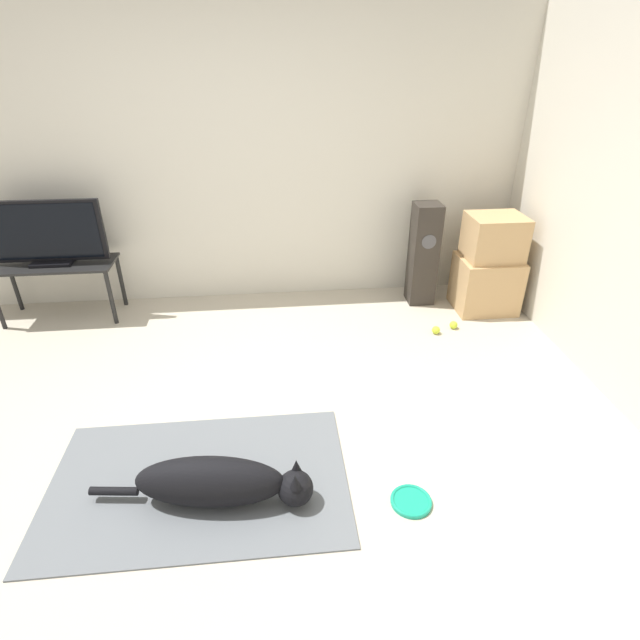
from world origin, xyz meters
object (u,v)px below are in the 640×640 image
object	(u,v)px
cardboard_box_upper	(494,237)
tv	(46,233)
cardboard_box_lower	(486,284)
tv_stand	(56,271)
floor_speaker	(423,254)
tennis_ball_near_speaker	(454,325)
frisbee	(411,501)
tennis_ball_by_boxes	(436,330)
dog	(220,482)

from	to	relation	value
cardboard_box_upper	tv	size ratio (longest dim) A/B	0.50
cardboard_box_lower	cardboard_box_upper	bearing A→B (deg)	51.76
cardboard_box_lower	tv_stand	bearing A→B (deg)	176.56
cardboard_box_lower	tv	xyz separation A→B (m)	(-3.68, 0.22, 0.52)
cardboard_box_upper	floor_speaker	world-z (taller)	floor_speaker
cardboard_box_upper	tennis_ball_near_speaker	size ratio (longest dim) A/B	6.94
frisbee	floor_speaker	xyz separation A→B (m)	(0.68, 2.29, 0.44)
tv	tennis_ball_by_boxes	size ratio (longest dim) A/B	13.93
tv	dog	bearing A→B (deg)	-55.93
tv_stand	tennis_ball_by_boxes	xyz separation A→B (m)	(3.12, -0.63, -0.39)
tv	tennis_ball_near_speaker	size ratio (longest dim) A/B	13.93
frisbee	cardboard_box_lower	xyz separation A→B (m)	(1.21, 2.08, 0.23)
dog	floor_speaker	world-z (taller)	floor_speaker
dog	cardboard_box_upper	world-z (taller)	cardboard_box_upper
dog	tennis_ball_near_speaker	size ratio (longest dim) A/B	17.49
dog	tennis_ball_by_boxes	world-z (taller)	dog
cardboard_box_upper	tv	world-z (taller)	tv
frisbee	dog	bearing A→B (deg)	173.84
cardboard_box_lower	tennis_ball_by_boxes	size ratio (longest dim) A/B	7.82
tv_stand	tennis_ball_by_boxes	size ratio (longest dim) A/B	14.66
tennis_ball_near_speaker	frisbee	bearing A→B (deg)	-115.38
floor_speaker	cardboard_box_upper	bearing A→B (deg)	-19.38
dog	floor_speaker	xyz separation A→B (m)	(1.66, 2.18, 0.31)
dog	cardboard_box_upper	xyz separation A→B (m)	(2.20, 1.99, 0.52)
tv_stand	cardboard_box_upper	bearing A→B (deg)	-3.23
cardboard_box_lower	tennis_ball_near_speaker	bearing A→B (deg)	-138.46
cardboard_box_upper	floor_speaker	size ratio (longest dim) A/B	0.50
cardboard_box_lower	tennis_ball_near_speaker	distance (m)	0.55
cardboard_box_lower	tv	size ratio (longest dim) A/B	0.56
dog	tv_stand	xyz separation A→B (m)	(-1.49, 2.20, 0.28)
floor_speaker	tennis_ball_by_boxes	world-z (taller)	floor_speaker
cardboard_box_lower	tennis_ball_near_speaker	xyz separation A→B (m)	(-0.38, -0.34, -0.21)
cardboard_box_upper	tv_stand	xyz separation A→B (m)	(-3.69, 0.21, -0.24)
cardboard_box_upper	tv_stand	bearing A→B (deg)	176.77
tv_stand	tennis_ball_by_boxes	world-z (taller)	tv_stand
frisbee	cardboard_box_lower	size ratio (longest dim) A/B	0.42
cardboard_box_lower	floor_speaker	size ratio (longest dim) A/B	0.57
cardboard_box_upper	tennis_ball_near_speaker	bearing A→B (deg)	-138.15
cardboard_box_upper	tennis_ball_by_boxes	distance (m)	0.95
floor_speaker	cardboard_box_lower	bearing A→B (deg)	-20.92
floor_speaker	tennis_ball_by_boxes	xyz separation A→B (m)	(-0.03, -0.61, -0.42)
tennis_ball_by_boxes	tv_stand	bearing A→B (deg)	168.63
dog	cardboard_box_upper	bearing A→B (deg)	42.12
tennis_ball_by_boxes	tennis_ball_near_speaker	size ratio (longest dim) A/B	1.00
frisbee	tv_stand	xyz separation A→B (m)	(-2.47, 2.30, 0.41)
cardboard_box_upper	floor_speaker	distance (m)	0.61
cardboard_box_upper	tv_stand	distance (m)	3.70
tennis_ball_near_speaker	cardboard_box_upper	bearing A→B (deg)	41.85
frisbee	tennis_ball_by_boxes	xyz separation A→B (m)	(0.66, 1.68, 0.02)
cardboard_box_upper	tennis_ball_near_speaker	distance (m)	0.82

